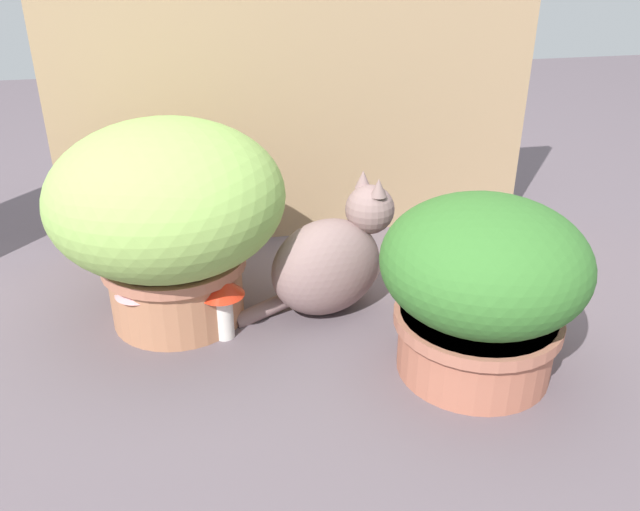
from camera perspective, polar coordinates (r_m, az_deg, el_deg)
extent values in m
plane|color=#5B4F56|center=(1.38, -2.38, -7.82)|extent=(6.00, 6.00, 0.00)
cube|color=tan|center=(1.75, -1.64, 13.67)|extent=(1.28, 0.03, 0.78)
cylinder|color=#AC7050|center=(1.47, -12.40, -2.65)|extent=(0.29, 0.29, 0.15)
cylinder|color=#AC6952|center=(1.44, -12.64, -0.43)|extent=(0.31, 0.31, 0.02)
ellipsoid|color=#88AF53|center=(1.38, -13.24, 4.99)|extent=(0.49, 0.49, 0.32)
cylinder|color=#AB624C|center=(1.31, 13.37, -7.26)|extent=(0.30, 0.30, 0.13)
cylinder|color=#A96550|center=(1.28, 13.62, -5.32)|extent=(0.32, 0.32, 0.02)
ellipsoid|color=#346B29|center=(1.23, 14.20, -0.58)|extent=(0.38, 0.38, 0.24)
ellipsoid|color=gray|center=(1.44, 0.58, -1.01)|extent=(0.30, 0.24, 0.22)
ellipsoid|color=#B99C95|center=(1.50, 3.80, -0.52)|extent=(0.10, 0.12, 0.11)
sphere|color=gray|center=(1.45, 4.38, 4.05)|extent=(0.14, 0.14, 0.11)
cone|color=gray|center=(1.45, 3.79, 6.69)|extent=(0.05, 0.05, 0.04)
cone|color=gray|center=(1.40, 5.16, 5.95)|extent=(0.05, 0.05, 0.04)
cylinder|color=gray|center=(1.47, -4.22, -4.43)|extent=(0.19, 0.09, 0.07)
cylinder|color=silver|center=(1.39, -8.43, -5.24)|extent=(0.04, 0.04, 0.10)
cone|color=red|center=(1.36, -8.63, -2.62)|extent=(0.10, 0.10, 0.04)
cylinder|color=silver|center=(1.42, -15.26, -5.12)|extent=(0.03, 0.03, 0.11)
cone|color=#D6959B|center=(1.38, -15.63, -2.41)|extent=(0.10, 0.10, 0.04)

